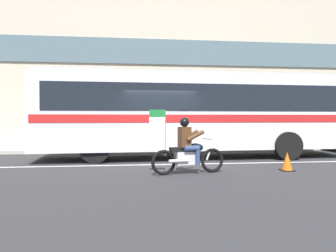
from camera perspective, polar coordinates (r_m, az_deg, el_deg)
ground_plane at (r=11.57m, az=-1.28°, el=-6.29°), size 60.00×60.00×0.00m
sidewalk_curb at (r=16.61m, az=-3.04°, el=-3.67°), size 28.00×3.80×0.15m
lane_center_stripe at (r=10.98m, az=-0.97°, el=-6.69°), size 26.60×0.14×0.01m
office_building_facade at (r=19.75m, az=-3.55°, el=18.96°), size 28.00×0.89×14.99m
transit_bus at (r=12.87m, az=4.58°, el=2.89°), size 12.01×3.05×3.22m
motorcycle_with_rider at (r=9.13m, az=3.44°, el=-4.16°), size 2.16×0.75×1.78m
fire_hydrant at (r=15.78m, az=-18.21°, el=-2.40°), size 0.22×0.30×0.75m
traffic_cone at (r=10.29m, az=19.97°, el=-5.90°), size 0.36×0.36×0.55m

